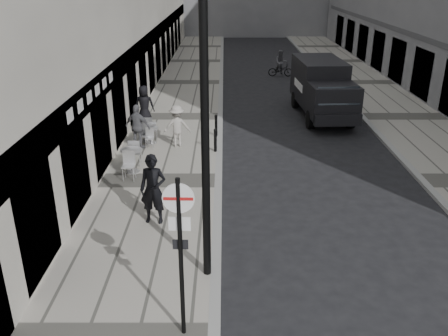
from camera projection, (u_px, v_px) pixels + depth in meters
The scene contains 15 objects.
sidewalk at pixel (180, 117), 23.25m from camera, with size 4.00×60.00×0.12m, color gray.
far_sidewalk at pixel (403, 117), 23.24m from camera, with size 4.00×60.00×0.12m, color gray.
walking_man at pixel (153, 189), 13.14m from camera, with size 0.74×0.48×2.02m, color black.
sign_post at pixel (180, 239), 8.57m from camera, with size 0.57×0.09×3.35m.
lamppost at pixel (205, 113), 9.72m from camera, with size 0.32×0.32×7.06m.
bollard_near at pixel (215, 141), 18.57m from camera, with size 0.12×0.12×0.87m, color black.
bollard_far at pixel (216, 126), 20.32m from camera, with size 0.12×0.12×0.88m, color black.
panel_van at pixel (322, 86), 23.10m from camera, with size 2.41×5.81×2.68m.
cyclist at pixel (281, 66), 32.21m from camera, with size 1.66×0.64×1.76m.
pedestrian_a at pixel (138, 127), 18.70m from camera, with size 1.06×0.44×1.81m, color slate.
pedestrian_b at pixel (177, 126), 19.01m from camera, with size 1.09×0.62×1.68m, color #A7A19A.
pedestrian_c at pixel (144, 105), 21.64m from camera, with size 0.89×0.58×1.82m, color black.
cafe_table_near at pixel (147, 131), 19.69m from camera, with size 0.69×1.55×0.88m.
cafe_table_mid at pixel (132, 159), 16.64m from camera, with size 0.77×1.74×0.99m.
cafe_table_far at pixel (151, 134), 19.46m from camera, with size 0.62×1.39×0.79m.
Camera 1 is at (0.20, -4.40, 6.76)m, focal length 38.00 mm.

